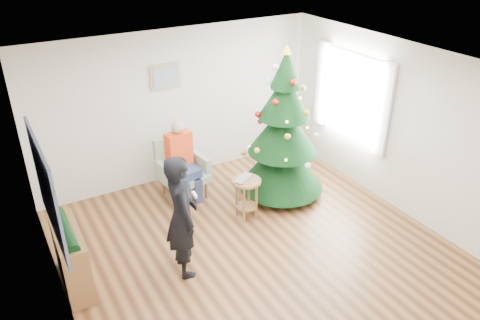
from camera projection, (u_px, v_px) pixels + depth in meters
floor at (255, 248)px, 6.55m from camera, size 5.00×5.00×0.00m
ceiling at (259, 67)px, 5.35m from camera, size 5.00×5.00×0.00m
wall_back at (178, 106)px, 7.87m from camera, size 5.00×0.00×5.00m
wall_front at (410, 285)px, 4.04m from camera, size 5.00×0.00×5.00m
wall_left at (52, 224)px, 4.84m from camera, size 0.00×5.00×5.00m
wall_right at (397, 127)px, 7.07m from camera, size 0.00×5.00×5.00m
window_panel at (352, 96)px, 7.73m from camera, size 0.04×1.30×1.40m
curtains at (350, 96)px, 7.72m from camera, size 0.05×1.75×1.50m
christmas_tree at (283, 131)px, 7.37m from camera, size 1.39×1.39×2.51m
stool at (247, 198)px, 7.09m from camera, size 0.44×0.44×0.65m
laptop at (247, 179)px, 6.94m from camera, size 0.43×0.39×0.03m
armchair at (182, 175)px, 7.68m from camera, size 0.80×0.75×0.99m
seated_person at (183, 160)px, 7.50m from camera, size 0.44×0.62×1.30m
standing_man at (182, 216)px, 5.79m from camera, size 0.47×0.65×1.66m
game_controller at (195, 195)px, 5.72m from camera, size 0.05×0.13×0.04m
console at (72, 258)px, 5.75m from camera, size 0.33×1.01×0.80m
garland at (66, 230)px, 5.56m from camera, size 0.14×0.90×0.14m
tapestry at (46, 189)px, 4.98m from camera, size 0.03×1.50×1.15m
framed_picture at (166, 77)px, 7.50m from camera, size 0.52×0.05×0.42m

